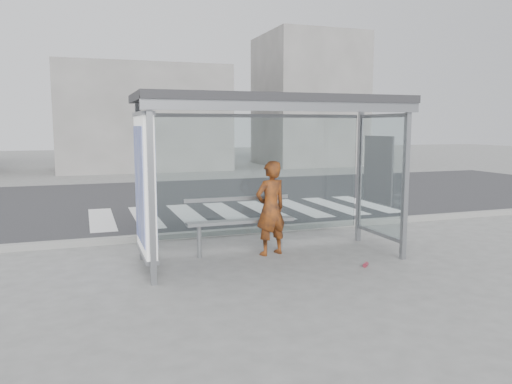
# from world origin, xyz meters

# --- Properties ---
(ground) EXTENTS (80.00, 80.00, 0.00)m
(ground) POSITION_xyz_m (0.00, 0.00, 0.00)
(ground) COLOR slate
(ground) RESTS_ON ground
(road) EXTENTS (30.00, 10.00, 0.01)m
(road) POSITION_xyz_m (0.00, 7.00, 0.00)
(road) COLOR #2C2D2F
(road) RESTS_ON ground
(curb) EXTENTS (30.00, 0.18, 0.12)m
(curb) POSITION_xyz_m (0.00, 1.95, 0.06)
(curb) COLOR gray
(curb) RESTS_ON ground
(crosswalk) EXTENTS (7.55, 3.00, 0.00)m
(crosswalk) POSITION_xyz_m (1.00, 4.50, 0.00)
(crosswalk) COLOR silver
(crosswalk) RESTS_ON ground
(bus_shelter) EXTENTS (4.25, 1.65, 2.62)m
(bus_shelter) POSITION_xyz_m (-0.37, 0.06, 1.98)
(bus_shelter) COLOR gray
(bus_shelter) RESTS_ON ground
(building_center) EXTENTS (8.00, 5.00, 5.00)m
(building_center) POSITION_xyz_m (0.00, 18.00, 2.50)
(building_center) COLOR slate
(building_center) RESTS_ON ground
(building_right) EXTENTS (5.00, 5.00, 7.00)m
(building_right) POSITION_xyz_m (9.00, 18.00, 3.50)
(building_right) COLOR slate
(building_right) RESTS_ON ground
(person) EXTENTS (0.65, 0.51, 1.58)m
(person) POSITION_xyz_m (0.08, 0.28, 0.79)
(person) COLOR #C44E12
(person) RESTS_ON ground
(bench) EXTENTS (1.84, 0.32, 0.95)m
(bench) POSITION_xyz_m (-0.38, 0.50, 0.56)
(bench) COLOR gray
(bench) RESTS_ON ground
(soda_can) EXTENTS (0.13, 0.13, 0.07)m
(soda_can) POSITION_xyz_m (1.20, -0.89, 0.03)
(soda_can) COLOR #D73F56
(soda_can) RESTS_ON ground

